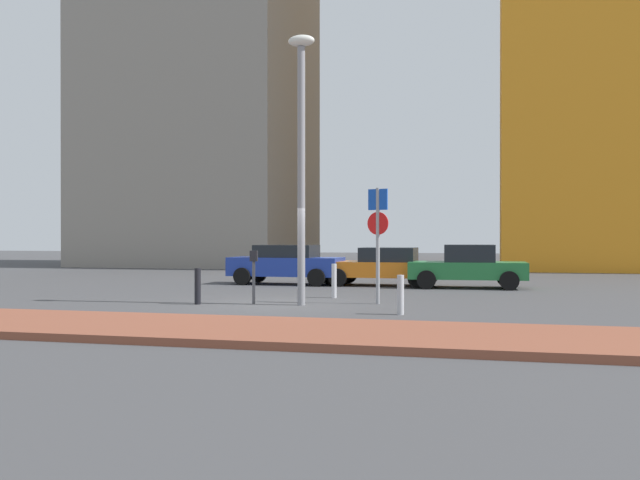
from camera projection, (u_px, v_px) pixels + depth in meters
The scene contains 13 objects.
ground_plane at pixel (274, 304), 18.23m from camera, with size 120.00×120.00×0.00m, color #424244.
sidewalk_brick at pixel (183, 328), 12.92m from camera, with size 40.00×3.32×0.14m, color brown.
parked_car_blue at pixel (286, 263), 25.96m from camera, with size 4.18×1.95×1.46m.
parked_car_orange at pixel (383, 266), 25.24m from camera, with size 4.14×2.00×1.38m.
parked_car_green at pixel (468, 266), 24.07m from camera, with size 4.05×2.10×1.50m.
parking_sign_post at pixel (378, 231), 18.33m from camera, with size 0.58×0.20×3.05m.
parking_meter at pixel (254, 269), 18.34m from camera, with size 0.18×0.14×1.40m.
street_lamp at pixel (301, 146), 17.99m from camera, with size 0.70×0.36×6.96m.
traffic_bollard_near at pixel (198, 286), 18.24m from camera, with size 0.16×0.16×0.94m, color black.
traffic_bollard_mid at pixel (401, 295), 15.80m from camera, with size 0.16×0.16×0.90m, color #B7B7BC.
traffic_bollard_far at pixel (334, 281), 20.16m from camera, with size 0.15×0.15×0.99m, color #B7B7BC.
building_colorful_midrise at pixel (633, 5), 40.31m from camera, with size 14.77×14.77×30.28m, color orange.
building_under_construction at pixel (202, 71), 44.42m from camera, with size 12.60×11.43×24.68m, color gray.
Camera 1 is at (5.62, -17.37, 1.76)m, focal length 39.26 mm.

